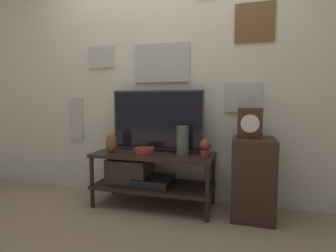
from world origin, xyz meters
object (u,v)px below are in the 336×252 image
at_px(vase_urn_stoneware, 112,143).
at_px(decorative_bust, 205,148).
at_px(mantel_clock, 250,123).
at_px(vase_tall_ceramic, 183,141).
at_px(television, 157,120).
at_px(vase_wide_bowl, 144,151).

bearing_deg(vase_urn_stoneware, decorative_bust, 2.35).
height_order(vase_urn_stoneware, mantel_clock, mantel_clock).
height_order(vase_tall_ceramic, decorative_bust, vase_tall_ceramic).
bearing_deg(mantel_clock, decorative_bust, -171.35).
bearing_deg(television, decorative_bust, -17.42).
xyz_separation_m(decorative_bust, mantel_clock, (0.38, 0.06, 0.22)).
bearing_deg(decorative_bust, mantel_clock, 8.65).
distance_m(decorative_bust, mantel_clock, 0.44).
relative_size(decorative_bust, mantel_clock, 0.62).
height_order(television, vase_tall_ceramic, television).
xyz_separation_m(television, vase_tall_ceramic, (0.29, -0.13, -0.18)).
height_order(vase_wide_bowl, vase_tall_ceramic, vase_tall_ceramic).
bearing_deg(vase_tall_ceramic, vase_wide_bowl, -173.41).
height_order(vase_urn_stoneware, vase_tall_ceramic, vase_tall_ceramic).
relative_size(vase_urn_stoneware, mantel_clock, 0.75).
bearing_deg(television, mantel_clock, -6.54).
xyz_separation_m(television, decorative_bust, (0.51, -0.16, -0.23)).
height_order(decorative_bust, mantel_clock, mantel_clock).
bearing_deg(vase_wide_bowl, vase_tall_ceramic, 6.59).
xyz_separation_m(television, mantel_clock, (0.88, -0.10, -0.00)).
xyz_separation_m(television, vase_wide_bowl, (-0.07, -0.18, -0.28)).
height_order(vase_tall_ceramic, mantel_clock, mantel_clock).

